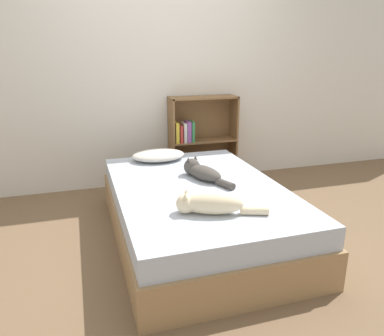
# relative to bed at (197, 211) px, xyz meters

# --- Properties ---
(ground_plane) EXTENTS (8.00, 8.00, 0.00)m
(ground_plane) POSITION_rel_bed_xyz_m (0.00, 0.00, -0.22)
(ground_plane) COLOR brown
(wall_back) EXTENTS (8.00, 0.06, 2.50)m
(wall_back) POSITION_rel_bed_xyz_m (0.00, 1.44, 1.03)
(wall_back) COLOR silver
(wall_back) RESTS_ON ground_plane
(bed) EXTENTS (1.32, 2.00, 0.45)m
(bed) POSITION_rel_bed_xyz_m (0.00, 0.00, 0.00)
(bed) COLOR #99754C
(bed) RESTS_ON ground_plane
(pillow) EXTENTS (0.51, 0.36, 0.10)m
(pillow) POSITION_rel_bed_xyz_m (-0.14, 0.79, 0.28)
(pillow) COLOR beige
(pillow) RESTS_ON bed
(cat_light) EXTENTS (0.58, 0.30, 0.15)m
(cat_light) POSITION_rel_bed_xyz_m (-0.10, -0.53, 0.30)
(cat_light) COLOR beige
(cat_light) RESTS_ON bed
(cat_dark) EXTENTS (0.30, 0.54, 0.16)m
(cat_dark) POSITION_rel_bed_xyz_m (0.08, 0.15, 0.29)
(cat_dark) COLOR #47423D
(cat_dark) RESTS_ON bed
(bookshelf) EXTENTS (0.76, 0.26, 0.99)m
(bookshelf) POSITION_rel_bed_xyz_m (0.45, 1.31, 0.29)
(bookshelf) COLOR brown
(bookshelf) RESTS_ON ground_plane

